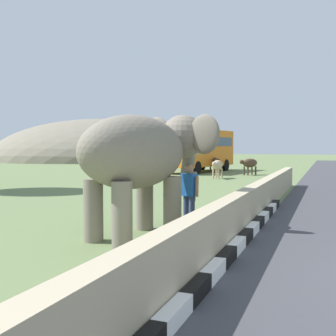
% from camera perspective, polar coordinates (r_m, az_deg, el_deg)
% --- Properties ---
extents(striped_curb, '(16.20, 0.20, 0.24)m').
position_cam_1_polar(striped_curb, '(7.15, 7.28, -13.18)').
color(striped_curb, white).
rests_on(striped_curb, ground_plane).
extents(barrier_parapet, '(28.00, 0.36, 1.00)m').
position_cam_1_polar(barrier_parapet, '(9.36, 9.04, -6.94)').
color(barrier_parapet, tan).
rests_on(barrier_parapet, ground_plane).
extents(elephant, '(4.08, 2.95, 2.95)m').
position_cam_1_polar(elephant, '(9.70, -3.25, 1.96)').
color(elephant, slate).
rests_on(elephant, ground_plane).
extents(person_handler, '(0.37, 0.64, 1.66)m').
position_cam_1_polar(person_handler, '(10.73, 2.95, -3.34)').
color(person_handler, navy).
rests_on(person_handler, ground_plane).
extents(bus_orange, '(8.84, 3.93, 3.50)m').
position_cam_1_polar(bus_orange, '(34.26, 4.44, 2.92)').
color(bus_orange, orange).
rests_on(bus_orange, ground_plane).
extents(cow_near, '(1.88, 0.61, 1.23)m').
position_cam_1_polar(cow_near, '(27.28, 6.89, 0.36)').
color(cow_near, tan).
rests_on(cow_near, ground_plane).
extents(cow_mid, '(1.79, 1.43, 1.23)m').
position_cam_1_polar(cow_mid, '(33.82, 6.51, 0.86)').
color(cow_mid, '#473323').
rests_on(cow_mid, ground_plane).
extents(cow_far, '(1.86, 1.28, 1.23)m').
position_cam_1_polar(cow_far, '(31.05, 11.30, 0.64)').
color(cow_far, '#473323').
rests_on(cow_far, ground_plane).
extents(hill_east, '(42.80, 34.24, 13.58)m').
position_cam_1_polar(hill_east, '(71.39, -8.26, 1.26)').
color(hill_east, slate).
rests_on(hill_east, ground_plane).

